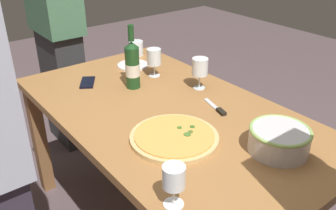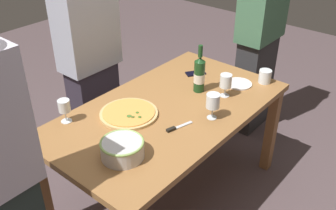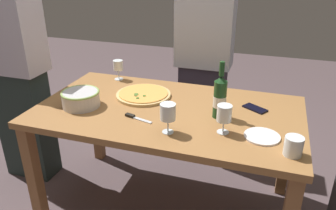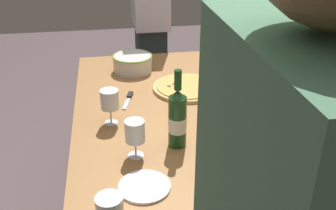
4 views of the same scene
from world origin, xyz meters
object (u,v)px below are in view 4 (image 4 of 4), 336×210
wine_glass_near_pizza (110,101)px  wine_bottle (177,118)px  side_plate (144,186)px  person_guest_right (327,93)px  serving_bowl (133,62)px  pizza (187,87)px  pizza_knife (129,98)px  dining_table (168,126)px  wine_glass_far_left (135,133)px  person_guest_left (150,20)px  wine_glass_by_bottle (216,50)px  cell_phone (230,167)px  cup_amber (110,209)px

wine_glass_near_pizza → wine_bottle: bearing=49.7°
side_plate → person_guest_right: (-0.52, 0.97, 0.05)m
person_guest_right → serving_bowl: bearing=-28.3°
pizza → pizza_knife: bearing=-76.9°
dining_table → side_plate: side_plate is taller
wine_glass_far_left → person_guest_left: size_ratio=0.09×
wine_bottle → wine_glass_far_left: bearing=-72.8°
dining_table → wine_bottle: 0.38m
wine_bottle → person_guest_left: bearing=177.5°
wine_glass_by_bottle → side_plate: size_ratio=0.79×
pizza → cell_phone: pizza is taller
serving_bowl → wine_bottle: wine_bottle is taller
dining_table → serving_bowl: serving_bowl is taller
cell_phone → person_guest_right: size_ratio=0.09×
wine_glass_by_bottle → cup_amber: bearing=-28.8°
pizza → wine_glass_far_left: bearing=-29.1°
wine_glass_near_pizza → cup_amber: (0.62, -0.02, -0.07)m
person_guest_left → wine_glass_by_bottle: bearing=29.2°
dining_table → person_guest_right: (0.04, 0.80, 0.14)m
pizza → wine_glass_by_bottle: (-0.29, 0.24, 0.09)m
side_plate → person_guest_right: bearing=118.3°
wine_glass_near_pizza → wine_glass_by_bottle: bearing=132.6°
person_guest_right → dining_table: bearing=0.0°
serving_bowl → side_plate: (1.09, -0.05, -0.05)m
pizza → side_plate: pizza is taller
wine_glass_near_pizza → wine_glass_far_left: (0.28, 0.09, -0.01)m
dining_table → pizza: bearing=147.8°
pizza → cup_amber: cup_amber is taller
pizza → cell_phone: bearing=1.7°
pizza_knife → wine_bottle: bearing=20.4°
wine_glass_near_pizza → pizza_knife: bearing=157.6°
pizza → person_guest_right: 0.71m
wine_glass_far_left → side_plate: size_ratio=0.85×
cell_phone → person_guest_left: (-1.65, -0.11, 0.13)m
wine_glass_far_left → person_guest_left: bearing=171.0°
wine_bottle → cup_amber: (0.40, -0.29, -0.08)m
serving_bowl → pizza_knife: (0.38, -0.05, -0.05)m
pizza → cell_phone: (0.72, 0.02, -0.01)m
person_guest_right → wine_glass_far_left: bearing=21.3°
wine_glass_by_bottle → side_plate: (1.07, -0.55, -0.10)m
pizza → cell_phone: 0.72m
wine_glass_by_bottle → wine_glass_far_left: bearing=-32.7°
person_guest_right → person_guest_left: bearing=-54.8°
side_plate → pizza_knife: 0.71m
serving_bowl → wine_glass_near_pizza: bearing=-13.6°
dining_table → person_guest_left: 1.17m
serving_bowl → wine_glass_far_left: bearing=-3.9°
wine_glass_by_bottle → person_guest_right: 0.70m
pizza → wine_bottle: (0.53, -0.15, 0.11)m
cup_amber → cell_phone: (-0.21, 0.45, -0.04)m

